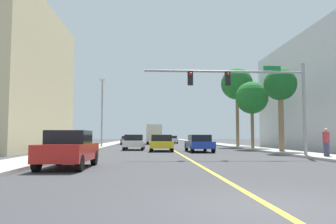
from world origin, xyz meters
The scene contains 17 objects.
ground centered at (0.00, 42.00, 0.00)m, with size 192.00×192.00×0.00m, color #38383A.
sidewalk_left centered at (-8.27, 42.00, 0.07)m, with size 2.59×168.00×0.15m, color #9E9B93.
sidewalk_right centered at (8.27, 42.00, 0.07)m, with size 2.59×168.00×0.15m, color #9E9B93.
lane_marking_center centered at (0.00, 42.00, 0.00)m, with size 0.16×144.00×0.01m, color yellow.
traffic_signal_mast centered at (4.17, 13.45, 4.30)m, with size 10.05×0.36×5.74m.
street_lamp centered at (-7.47, 29.89, 4.32)m, with size 0.56×0.28×7.50m.
palm_near centered at (8.10, 18.75, 5.28)m, with size 2.56×2.56×6.54m.
palm_mid centered at (7.91, 25.26, 5.06)m, with size 3.20×3.20×6.56m.
palm_far centered at (8.24, 31.76, 7.49)m, with size 3.78×3.78×9.30m.
car_yellow centered at (-1.18, 22.21, 0.75)m, with size 2.09×4.63×1.42m.
car_white centered at (-3.67, 24.97, 0.75)m, with size 1.96×4.20×1.44m.
car_blue centered at (1.90, 20.71, 0.73)m, with size 1.95×4.52×1.42m.
car_red centered at (-5.59, 7.62, 0.78)m, with size 1.90×3.87×1.55m.
car_gray centered at (-5.58, 43.75, 0.70)m, with size 1.85×4.57×1.30m.
car_silver centered at (1.74, 50.59, 0.72)m, with size 1.86×4.63×1.35m.
delivery_truck centered at (-1.41, 46.91, 1.66)m, with size 2.51×7.55×3.12m.
pedestrian centered at (8.05, 12.29, 0.95)m, with size 0.38×0.38×1.62m.
Camera 1 is at (-2.28, -6.00, 1.32)m, focal length 34.52 mm.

